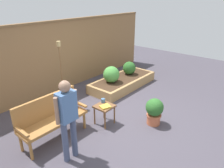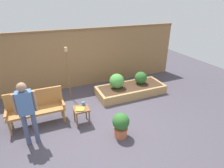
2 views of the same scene
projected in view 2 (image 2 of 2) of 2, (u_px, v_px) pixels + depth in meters
The scene contains 12 objects.
ground_plane at pixel (98, 124), 5.07m from camera, with size 14.00×14.00×0.00m, color #47424C.
fence_back at pixel (74, 59), 6.78m from camera, with size 8.40×0.14×2.16m.
garden_bench at pixel (36, 105), 4.90m from camera, with size 1.44×0.48×0.94m.
side_table at pixel (81, 111), 4.93m from camera, with size 0.40×0.40×0.48m.
cup_on_table at pixel (83, 103), 5.02m from camera, with size 0.13×0.09×0.10m.
book_on_table at pixel (80, 109), 4.82m from camera, with size 0.22×0.19×0.03m, color gold.
potted_boxwood at pixel (121, 124), 4.47m from camera, with size 0.41×0.41×0.65m.
raised_planter_bed at pixel (130, 90), 6.60m from camera, with size 2.40×1.00×0.30m.
shrub_near_bench at pixel (117, 81), 6.31m from camera, with size 0.51×0.51×0.51m.
shrub_far_corner at pixel (141, 78), 6.65m from camera, with size 0.44×0.44×0.44m.
tiki_torch at pixel (67, 65), 5.86m from camera, with size 0.10×0.10×1.76m.
person_by_bench at pixel (26, 109), 4.02m from camera, with size 0.47×0.20×1.56m.
Camera 2 is at (-1.26, -3.96, 3.12)m, focal length 29.80 mm.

